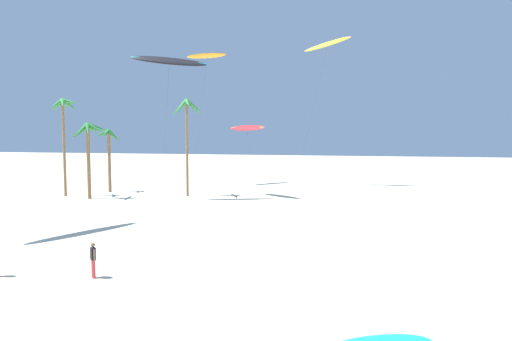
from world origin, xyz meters
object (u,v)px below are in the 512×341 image
Objects in this scene: palm_tree_2 at (108,142)px; flying_kite_2 at (207,56)px; person_foreground_walker at (93,259)px; flying_kite_4 at (247,128)px; flying_kite_1 at (328,44)px; palm_tree_0 at (88,136)px; palm_tree_1 at (63,114)px; palm_tree_3 at (187,113)px; flying_kite_0 at (169,61)px.

palm_tree_2 is 0.41× the size of flying_kite_2.
flying_kite_4 is at bearing 91.15° from person_foreground_walker.
palm_tree_2 is 31.30m from flying_kite_1.
palm_tree_0 is 33.01m from flying_kite_1.
flying_kite_1 is at bearing 6.55° from flying_kite_2.
palm_tree_1 is 1.44× the size of palm_tree_2.
flying_kite_4 is (8.87, -11.24, -10.24)m from flying_kite_2.
palm_tree_2 is 0.38× the size of flying_kite_1.
flying_kite_1 reaches higher than palm_tree_3.
flying_kite_2 is at bearing 99.95° from palm_tree_3.
flying_kite_4 is (17.47, 0.22, 1.62)m from palm_tree_2.
flying_kite_1 reaches higher than person_foreground_walker.
flying_kite_1 is at bearing 59.75° from flying_kite_4.
flying_kite_2 reaches higher than person_foreground_walker.
palm_tree_3 reaches higher than person_foreground_walker.
flying_kite_2 reaches higher than palm_tree_0.
palm_tree_0 is 0.44× the size of flying_kite_2.
flying_kite_0 is 16.36m from flying_kite_2.
palm_tree_1 is at bearing -119.48° from palm_tree_2.
palm_tree_3 is 7.00m from flying_kite_4.
palm_tree_0 is at bearing -154.16° from palm_tree_3.
flying_kite_0 is (12.94, 0.19, 5.44)m from palm_tree_1.
flying_kite_2 is 45.84m from person_foreground_walker.
flying_kite_2 reaches higher than palm_tree_2.
palm_tree_1 is at bearing -165.13° from palm_tree_3.
flying_kite_2 is 10.85× the size of person_foreground_walker.
flying_kite_1 is 47.58m from person_foreground_walker.
flying_kite_4 is at bearing 33.24° from flying_kite_0.
palm_tree_1 is 6.21m from palm_tree_2.
palm_tree_2 is 18.61m from flying_kite_2.
person_foreground_walker is (7.27, -28.91, -8.49)m from palm_tree_3.
palm_tree_1 is 0.54× the size of flying_kite_1.
flying_kite_1 is at bearing 50.27° from flying_kite_0.
palm_tree_2 is (-1.21, 5.74, -0.69)m from palm_tree_0.
flying_kite_2 is 2.29× the size of flying_kite_4.
flying_kite_0 is (-0.49, -3.38, 5.30)m from palm_tree_3.
palm_tree_2 is at bearing -151.99° from flying_kite_1.
flying_kite_1 reaches higher than flying_kite_0.
palm_tree_0 is 21.81m from flying_kite_2.
palm_tree_3 is (10.80, -1.09, 3.28)m from palm_tree_2.
person_foreground_walker is at bearing -99.24° from flying_kite_1.
flying_kite_4 is 4.73× the size of person_foreground_walker.
palm_tree_0 is 5.91m from palm_tree_2.
palm_tree_1 is 14.04m from flying_kite_0.
palm_tree_0 is 4.80× the size of person_foreground_walker.
flying_kite_4 reaches higher than person_foreground_walker.
flying_kite_1 is 2.48× the size of flying_kite_4.
palm_tree_3 is at bearing 14.87° from palm_tree_1.
palm_tree_1 is 21.50m from flying_kite_2.
palm_tree_3 is 1.35× the size of flying_kite_4.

